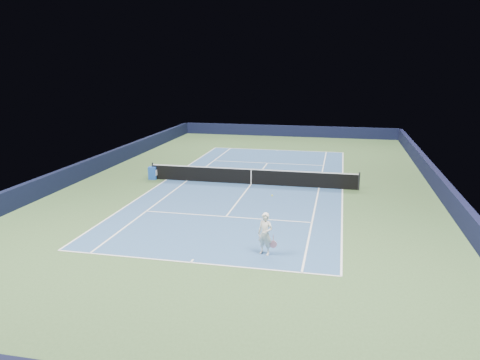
# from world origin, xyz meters

# --- Properties ---
(ground) EXTENTS (40.00, 40.00, 0.00)m
(ground) POSITION_xyz_m (0.00, 0.00, 0.00)
(ground) COLOR #37532D
(ground) RESTS_ON ground
(wall_far) EXTENTS (22.00, 0.35, 1.10)m
(wall_far) POSITION_xyz_m (0.00, 19.82, 0.55)
(wall_far) COLOR black
(wall_far) RESTS_ON ground
(wall_right) EXTENTS (0.35, 40.00, 1.10)m
(wall_right) POSITION_xyz_m (10.82, 0.00, 0.55)
(wall_right) COLOR black
(wall_right) RESTS_ON ground
(wall_left) EXTENTS (0.35, 40.00, 1.10)m
(wall_left) POSITION_xyz_m (-10.82, 0.00, 0.55)
(wall_left) COLOR black
(wall_left) RESTS_ON ground
(court_surface) EXTENTS (10.97, 23.77, 0.01)m
(court_surface) POSITION_xyz_m (0.00, 0.00, 0.00)
(court_surface) COLOR #2D4F7E
(court_surface) RESTS_ON ground
(baseline_far) EXTENTS (10.97, 0.08, 0.00)m
(baseline_far) POSITION_xyz_m (0.00, 11.88, 0.01)
(baseline_far) COLOR white
(baseline_far) RESTS_ON ground
(baseline_near) EXTENTS (10.97, 0.08, 0.00)m
(baseline_near) POSITION_xyz_m (0.00, -11.88, 0.01)
(baseline_near) COLOR white
(baseline_near) RESTS_ON ground
(sideline_doubles_right) EXTENTS (0.08, 23.77, 0.00)m
(sideline_doubles_right) POSITION_xyz_m (5.49, 0.00, 0.01)
(sideline_doubles_right) COLOR white
(sideline_doubles_right) RESTS_ON ground
(sideline_doubles_left) EXTENTS (0.08, 23.77, 0.00)m
(sideline_doubles_left) POSITION_xyz_m (-5.49, 0.00, 0.01)
(sideline_doubles_left) COLOR white
(sideline_doubles_left) RESTS_ON ground
(sideline_singles_right) EXTENTS (0.08, 23.77, 0.00)m
(sideline_singles_right) POSITION_xyz_m (4.12, 0.00, 0.01)
(sideline_singles_right) COLOR white
(sideline_singles_right) RESTS_ON ground
(sideline_singles_left) EXTENTS (0.08, 23.77, 0.00)m
(sideline_singles_left) POSITION_xyz_m (-4.12, 0.00, 0.01)
(sideline_singles_left) COLOR white
(sideline_singles_left) RESTS_ON ground
(service_line_far) EXTENTS (8.23, 0.08, 0.00)m
(service_line_far) POSITION_xyz_m (0.00, 6.40, 0.01)
(service_line_far) COLOR white
(service_line_far) RESTS_ON ground
(service_line_near) EXTENTS (8.23, 0.08, 0.00)m
(service_line_near) POSITION_xyz_m (0.00, -6.40, 0.01)
(service_line_near) COLOR white
(service_line_near) RESTS_ON ground
(center_service_line) EXTENTS (0.08, 12.80, 0.00)m
(center_service_line) POSITION_xyz_m (0.00, 0.00, 0.01)
(center_service_line) COLOR white
(center_service_line) RESTS_ON ground
(center_mark_far) EXTENTS (0.08, 0.30, 0.00)m
(center_mark_far) POSITION_xyz_m (0.00, 11.73, 0.01)
(center_mark_far) COLOR white
(center_mark_far) RESTS_ON ground
(center_mark_near) EXTENTS (0.08, 0.30, 0.00)m
(center_mark_near) POSITION_xyz_m (0.00, -11.73, 0.01)
(center_mark_near) COLOR white
(center_mark_near) RESTS_ON ground
(tennis_net) EXTENTS (12.90, 0.10, 1.07)m
(tennis_net) POSITION_xyz_m (0.00, 0.00, 0.50)
(tennis_net) COLOR black
(tennis_net) RESTS_ON ground
(sponsor_cube) EXTENTS (0.59, 0.51, 0.81)m
(sponsor_cube) POSITION_xyz_m (-6.40, -0.03, 0.40)
(sponsor_cube) COLOR #1C49A9
(sponsor_cube) RESTS_ON ground
(tennis_player) EXTENTS (0.82, 1.33, 2.13)m
(tennis_player) POSITION_xyz_m (2.58, -10.51, 0.84)
(tennis_player) COLOR white
(tennis_player) RESTS_ON ground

